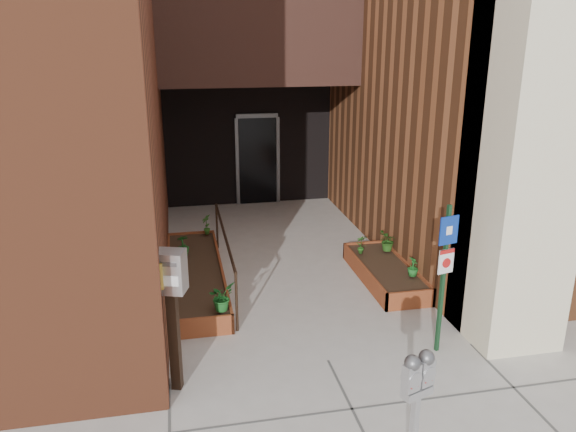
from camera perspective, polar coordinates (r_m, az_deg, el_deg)
ground at (r=7.44m, az=4.10°, el=-14.45°), size 80.00×80.00×0.00m
planter_left at (r=9.55m, az=-9.37°, el=-6.08°), size 0.90×3.60×0.30m
planter_right at (r=9.69m, az=9.80°, el=-5.72°), size 0.80×2.20×0.30m
handrail at (r=9.30m, az=-6.46°, el=-2.53°), size 0.04×3.34×0.90m
parking_meter at (r=5.23m, az=13.03°, el=-16.33°), size 0.32×0.20×1.39m
sign_post at (r=7.34m, az=15.66°, el=-4.73°), size 0.27×0.10×2.01m
payment_dropbox at (r=6.45m, az=-11.80°, el=-7.51°), size 0.41×0.35×1.73m
shrub_left_a at (r=7.96m, az=-6.78°, el=-8.15°), size 0.50×0.50×0.39m
shrub_left_b at (r=9.02m, az=-11.25°, el=-5.39°), size 0.24×0.24×0.32m
shrub_left_c at (r=9.94m, az=-10.61°, el=-2.96°), size 0.26×0.26×0.37m
shrub_left_d at (r=10.92m, az=-8.28°, el=-0.85°), size 0.23×0.23×0.40m
shrub_right_a at (r=9.20m, az=12.59°, el=-5.06°), size 0.23×0.23×0.31m
shrub_right_b at (r=9.95m, az=7.44°, el=-2.86°), size 0.18×0.18×0.34m
shrub_right_c at (r=10.14m, az=10.08°, el=-2.55°), size 0.46×0.46×0.36m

